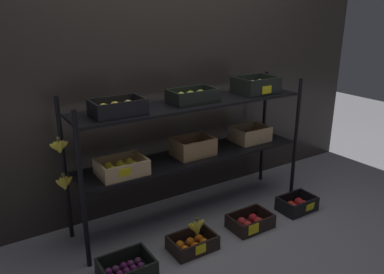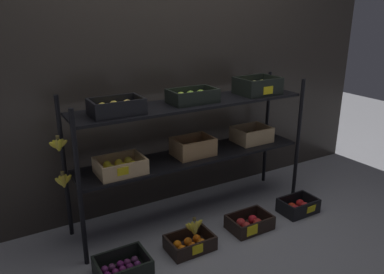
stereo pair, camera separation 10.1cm
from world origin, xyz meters
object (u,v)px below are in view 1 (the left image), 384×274
at_px(crate_ground_tangerine, 192,244).
at_px(crate_ground_right_apple_red, 297,205).
at_px(display_rack, 192,128).
at_px(crate_ground_plum, 127,270).
at_px(crate_ground_apple_red, 250,222).
at_px(banana_bunch_loose, 197,227).

xyz_separation_m(crate_ground_tangerine, crate_ground_right_apple_red, (1.04, -0.01, 0.01)).
bearing_deg(display_rack, crate_ground_plum, -150.64).
relative_size(crate_ground_plum, crate_ground_apple_red, 1.02).
xyz_separation_m(crate_ground_right_apple_red, banana_bunch_loose, (-1.00, 0.01, 0.12)).
distance_m(display_rack, crate_ground_apple_red, 0.86).
bearing_deg(crate_ground_plum, display_rack, 29.36).
distance_m(display_rack, crate_ground_right_apple_red, 1.13).
bearing_deg(crate_ground_apple_red, banana_bunch_loose, 179.84).
height_order(display_rack, banana_bunch_loose, display_rack).
xyz_separation_m(display_rack, crate_ground_plum, (-0.76, -0.43, -0.71)).
distance_m(crate_ground_right_apple_red, banana_bunch_loose, 1.01).
bearing_deg(crate_ground_apple_red, display_rack, 124.29).
relative_size(crate_ground_plum, banana_bunch_loose, 2.09).
height_order(display_rack, crate_ground_tangerine, display_rack).
relative_size(display_rack, crate_ground_tangerine, 6.12).
relative_size(crate_ground_tangerine, banana_bunch_loose, 2.04).
xyz_separation_m(crate_ground_plum, crate_ground_tangerine, (0.51, 0.02, -0.00)).
bearing_deg(crate_ground_tangerine, banana_bunch_loose, 0.20).
xyz_separation_m(display_rack, crate_ground_apple_red, (0.28, -0.41, -0.70)).
relative_size(crate_ground_apple_red, banana_bunch_loose, 2.06).
relative_size(display_rack, crate_ground_apple_red, 6.06).
distance_m(crate_ground_plum, banana_bunch_loose, 0.55).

